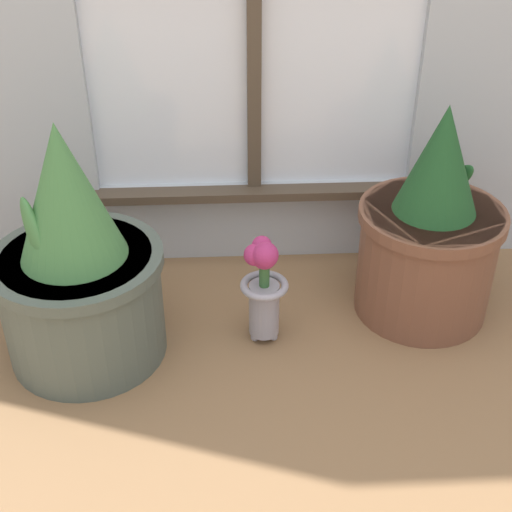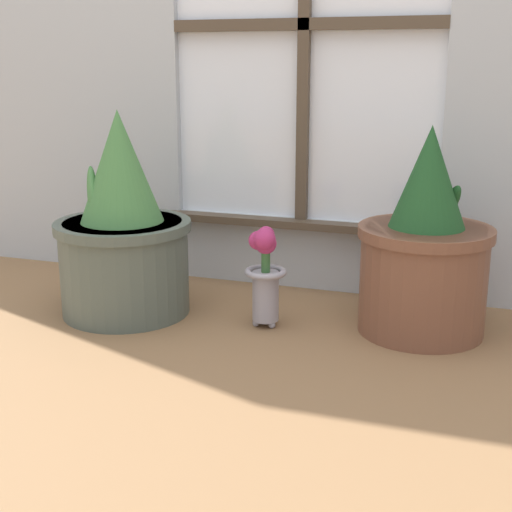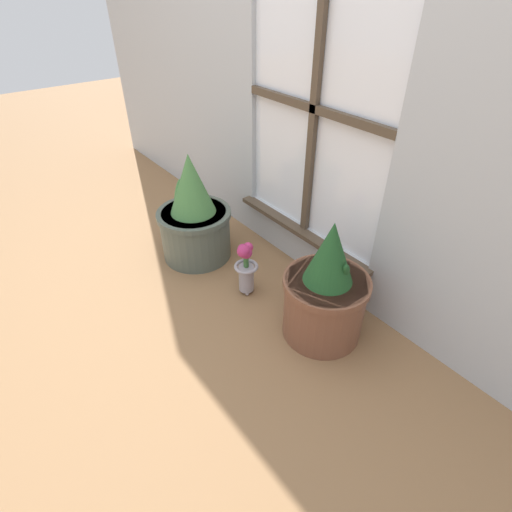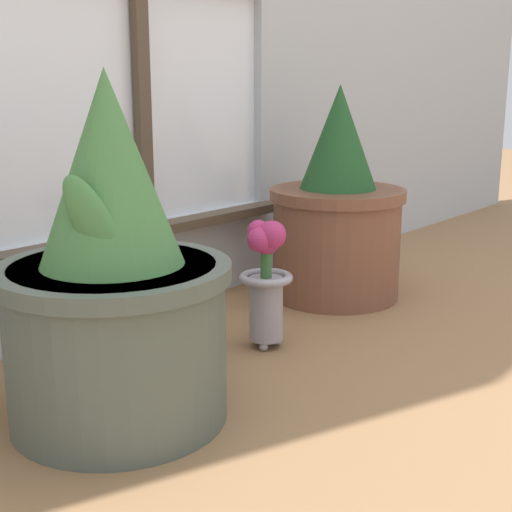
{
  "view_description": "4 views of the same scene",
  "coord_description": "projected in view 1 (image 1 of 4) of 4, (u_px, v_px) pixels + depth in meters",
  "views": [
    {
      "loc": [
        -0.08,
        -1.22,
        1.16
      ],
      "look_at": [
        -0.02,
        0.14,
        0.25
      ],
      "focal_mm": 50.0,
      "sensor_mm": 36.0,
      "label": 1
    },
    {
      "loc": [
        0.6,
        -1.64,
        0.72
      ],
      "look_at": [
        -0.04,
        0.21,
        0.19
      ],
      "focal_mm": 50.0,
      "sensor_mm": 36.0,
      "label": 2
    },
    {
      "loc": [
        1.23,
        -0.74,
        1.33
      ],
      "look_at": [
        0.02,
        0.2,
        0.21
      ],
      "focal_mm": 28.0,
      "sensor_mm": 36.0,
      "label": 3
    },
    {
      "loc": [
        -1.14,
        -0.79,
        0.57
      ],
      "look_at": [
        0.05,
        0.22,
        0.19
      ],
      "focal_mm": 50.0,
      "sensor_mm": 36.0,
      "label": 4
    }
  ],
  "objects": [
    {
      "name": "potted_plant_left",
      "position": [
        78.0,
        270.0,
        1.62
      ],
      "size": [
        0.4,
        0.4,
        0.6
      ],
      "color": "#4C564C",
      "rests_on": "ground_plane"
    },
    {
      "name": "ground_plane",
      "position": [
        266.0,
        380.0,
        1.66
      ],
      "size": [
        10.0,
        10.0,
        0.0
      ],
      "primitive_type": "plane",
      "color": "olive"
    },
    {
      "name": "flower_vase",
      "position": [
        264.0,
        284.0,
        1.7
      ],
      "size": [
        0.12,
        0.12,
        0.29
      ],
      "color": "#99939E",
      "rests_on": "ground_plane"
    },
    {
      "name": "potted_plant_right",
      "position": [
        429.0,
        235.0,
        1.77
      ],
      "size": [
        0.36,
        0.36,
        0.57
      ],
      "color": "brown",
      "rests_on": "ground_plane"
    }
  ]
}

